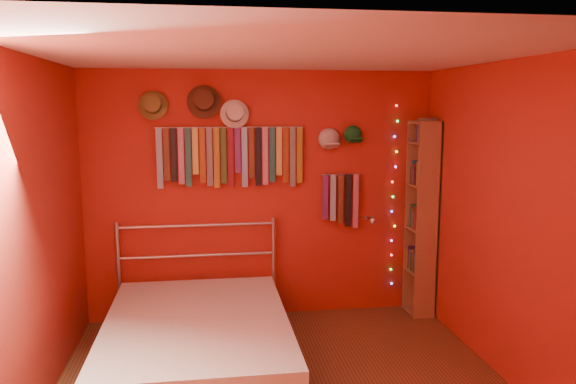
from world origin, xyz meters
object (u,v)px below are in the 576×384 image
bookshelf (425,217)px  bed (197,342)px  tie_rack (231,154)px  reading_lamp (372,220)px

bookshelf → bed: bearing=-157.5°
tie_rack → bed: (-0.35, -1.12, -1.44)m
tie_rack → reading_lamp: size_ratio=4.68×
bed → bookshelf: bearing=22.7°
reading_lamp → bookshelf: size_ratio=0.15×
reading_lamp → tie_rack: bearing=172.9°
tie_rack → bookshelf: 2.08m
tie_rack → reading_lamp: bearing=-7.1°
reading_lamp → bed: 2.13m
reading_lamp → bed: size_ratio=0.14×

